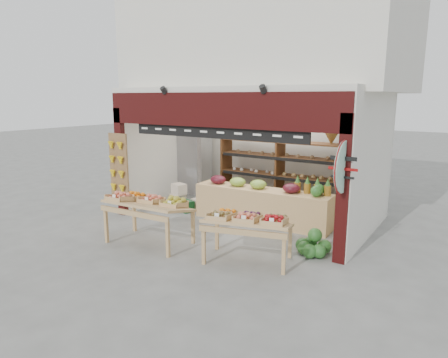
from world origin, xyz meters
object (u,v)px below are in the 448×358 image
refrigerator (195,163)px  cardboard_stack (184,200)px  back_shelving (280,163)px  display_table_left (146,203)px  watermelon_pile (312,246)px  display_table_right (248,220)px  mid_counter (261,204)px

refrigerator → cardboard_stack: (0.58, -1.27, -0.77)m
back_shelving → refrigerator: 2.69m
display_table_left → watermelon_pile: (3.09, 1.17, -0.64)m
display_table_left → refrigerator: bearing=112.6°
cardboard_stack → display_table_right: display_table_right is taller
cardboard_stack → back_shelving: bearing=33.8°
mid_counter → display_table_left: (-1.37, -2.36, 0.36)m
cardboard_stack → watermelon_pile: cardboard_stack is taller
cardboard_stack → display_table_right: size_ratio=0.62×
cardboard_stack → display_table_right: 3.84m
refrigerator → display_table_right: bearing=-52.8°
back_shelving → cardboard_stack: back_shelving is taller
cardboard_stack → watermelon_pile: bearing=-16.4°
refrigerator → cardboard_stack: size_ratio=1.89×
mid_counter → display_table_right: 2.30m
watermelon_pile → display_table_left: bearing=-159.2°
refrigerator → display_table_left: refrigerator is taller
cardboard_stack → mid_counter: (2.30, 0.00, 0.22)m
display_table_left → display_table_right: (2.23, 0.24, -0.04)m
back_shelving → refrigerator: (-2.68, -0.13, -0.22)m
cardboard_stack → display_table_left: display_table_left is taller
back_shelving → mid_counter: (0.20, -1.40, -0.77)m
back_shelving → refrigerator: back_shelving is taller
watermelon_pile → refrigerator: bearing=151.9°
display_table_left → display_table_right: 2.24m
mid_counter → display_table_right: bearing=-68.0°
display_table_left → display_table_right: size_ratio=1.01×
back_shelving → display_table_left: back_shelving is taller
cardboard_stack → watermelon_pile: 4.19m
display_table_right → watermelon_pile: 1.40m
watermelon_pile → mid_counter: bearing=145.3°
mid_counter → watermelon_pile: 2.10m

